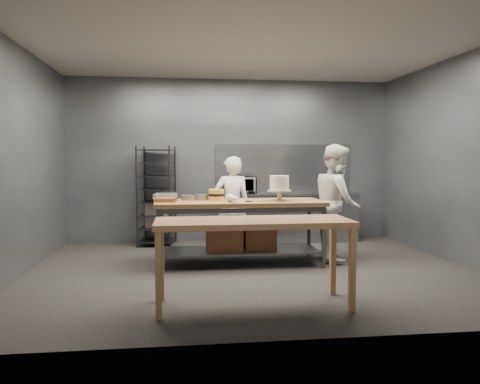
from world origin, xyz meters
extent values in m
plane|color=black|center=(0.00, 0.00, 0.00)|extent=(6.00, 6.00, 0.00)
cube|color=#4C4F54|center=(0.00, 2.50, 1.50)|extent=(6.00, 0.04, 3.00)
cube|color=brown|center=(-0.10, 0.42, 0.89)|extent=(2.40, 0.90, 0.06)
cube|color=#47494C|center=(-0.10, 0.42, 0.20)|extent=(2.25, 0.75, 0.03)
cylinder|color=#47494C|center=(-1.24, 0.03, 0.43)|extent=(0.06, 0.06, 0.86)
cylinder|color=#47494C|center=(-1.24, 0.81, 0.43)|extent=(0.06, 0.06, 0.86)
cylinder|color=#47494C|center=(1.04, 0.03, 0.43)|extent=(0.06, 0.06, 0.86)
cylinder|color=#47494C|center=(1.04, 0.81, 0.43)|extent=(0.06, 0.06, 0.86)
cube|color=brown|center=(-0.33, 0.38, 0.39)|extent=(0.50, 0.40, 0.35)
cube|color=brown|center=(0.19, 0.45, 0.36)|extent=(0.45, 0.38, 0.30)
cube|color=#A07042|center=(-0.20, -1.54, 0.87)|extent=(2.00, 0.70, 0.06)
cube|color=#A07042|center=(-1.15, -1.84, 0.42)|extent=(0.06, 0.06, 0.84)
cube|color=#A07042|center=(-1.15, -1.24, 0.42)|extent=(0.06, 0.06, 0.84)
cube|color=#A07042|center=(0.75, -1.84, 0.42)|extent=(0.06, 0.06, 0.84)
cube|color=#A07042|center=(0.75, -1.24, 0.42)|extent=(0.06, 0.06, 0.84)
cube|color=slate|center=(1.00, 2.18, 0.88)|extent=(2.60, 0.60, 0.04)
cube|color=slate|center=(1.00, 2.18, 0.43)|extent=(2.56, 0.56, 0.86)
cube|color=slate|center=(1.00, 2.48, 1.35)|extent=(2.60, 0.02, 0.90)
cube|color=black|center=(-1.37, 2.10, 0.88)|extent=(0.69, 0.73, 1.75)
cube|color=silver|center=(-1.37, 2.10, 0.54)|extent=(0.41, 0.29, 0.45)
imported|color=white|center=(-0.13, 1.15, 0.78)|extent=(0.58, 0.39, 1.57)
imported|color=silver|center=(1.39, 0.53, 0.87)|extent=(0.82, 0.96, 1.74)
imported|color=black|center=(0.14, 2.18, 1.05)|extent=(0.54, 0.37, 0.30)
cylinder|color=#BEB598|center=(0.46, 0.31, 0.93)|extent=(0.20, 0.20, 0.02)
cylinder|color=#BEB598|center=(0.46, 0.31, 1.00)|extent=(0.06, 0.06, 0.12)
cylinder|color=#BEB598|center=(0.46, 0.31, 1.07)|extent=(0.34, 0.34, 0.02)
cylinder|color=silver|center=(0.46, 0.31, 1.18)|extent=(0.27, 0.27, 0.20)
cylinder|color=#ECB14B|center=(-0.43, 0.54, 0.95)|extent=(0.23, 0.23, 0.06)
cylinder|color=black|center=(-0.43, 0.54, 1.00)|extent=(0.23, 0.23, 0.04)
cylinder|color=#ECB14B|center=(-0.43, 0.54, 1.05)|extent=(0.23, 0.23, 0.06)
cylinder|color=gray|center=(-0.82, 0.61, 0.96)|extent=(0.23, 0.23, 0.07)
cylinder|color=gray|center=(-0.64, 0.69, 0.96)|extent=(0.28, 0.28, 0.07)
cone|color=silver|center=(-0.21, 0.12, 0.98)|extent=(0.21, 0.40, 0.12)
cube|color=slate|center=(0.18, 0.23, 0.92)|extent=(0.28, 0.02, 0.00)
cube|color=black|center=(0.00, 0.23, 0.93)|extent=(0.09, 0.02, 0.02)
cube|color=brown|center=(-1.17, 0.36, 0.95)|extent=(0.30, 0.20, 0.05)
cube|color=silver|center=(-1.17, 0.36, 1.00)|extent=(0.31, 0.21, 0.06)
cube|color=brown|center=(-1.15, 0.54, 0.95)|extent=(0.30, 0.20, 0.05)
cube|color=silver|center=(-1.15, 0.54, 1.00)|extent=(0.31, 0.21, 0.06)
camera|label=1|loc=(-0.93, -6.24, 1.52)|focal=35.00mm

